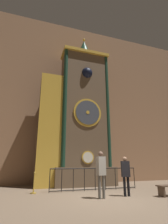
% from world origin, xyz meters
% --- Properties ---
extents(ground_plane, '(28.00, 28.00, 0.00)m').
position_xyz_m(ground_plane, '(0.00, 0.00, 0.00)').
color(ground_plane, '#75604C').
extents(cathedral_back_wall, '(24.00, 0.32, 12.48)m').
position_xyz_m(cathedral_back_wall, '(-0.09, 5.62, 6.23)').
color(cathedral_back_wall, '#936B4C').
rests_on(cathedral_back_wall, ground_plane).
extents(clock_tower, '(4.89, 1.82, 10.56)m').
position_xyz_m(clock_tower, '(-0.07, 4.17, 4.36)').
color(clock_tower, brown).
rests_on(clock_tower, ground_plane).
extents(railing_fence, '(4.67, 0.05, 1.08)m').
position_xyz_m(railing_fence, '(0.37, 2.26, 0.60)').
color(railing_fence, black).
rests_on(railing_fence, ground_plane).
extents(visitor_near, '(0.37, 0.27, 1.80)m').
position_xyz_m(visitor_near, '(-0.17, 0.20, 1.09)').
color(visitor_near, '#58554F').
rests_on(visitor_near, ground_plane).
extents(visitor_far, '(0.39, 0.31, 1.60)m').
position_xyz_m(visitor_far, '(1.03, 0.34, 0.95)').
color(visitor_far, black).
rests_on(visitor_far, ground_plane).
extents(stanchion_post, '(0.28, 0.28, 0.93)m').
position_xyz_m(stanchion_post, '(-2.66, 2.24, 0.29)').
color(stanchion_post, '#B28E33').
rests_on(stanchion_post, ground_plane).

